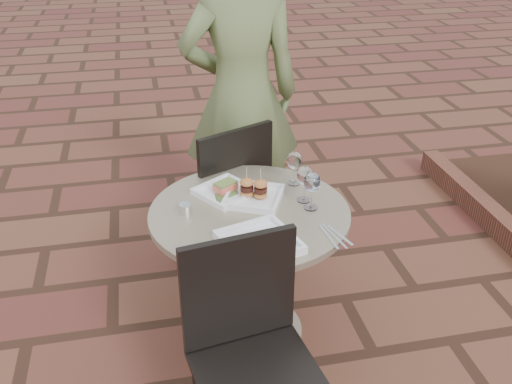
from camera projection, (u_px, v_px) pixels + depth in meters
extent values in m
plane|color=brown|center=(291.00, 366.00, 2.71)|extent=(60.00, 60.00, 0.00)
cylinder|color=gray|center=(250.00, 330.00, 2.89)|extent=(0.52, 0.52, 0.04)
cylinder|color=gray|center=(250.00, 278.00, 2.73)|extent=(0.08, 0.08, 0.70)
cylinder|color=tan|center=(249.00, 213.00, 2.55)|extent=(0.90, 0.90, 0.03)
cube|color=black|center=(217.00, 198.00, 3.21)|extent=(0.58, 0.58, 0.03)
cube|color=black|center=(236.00, 171.00, 2.94)|extent=(0.41, 0.21, 0.46)
cylinder|color=black|center=(228.00, 209.00, 3.55)|extent=(0.02, 0.02, 0.44)
cylinder|color=black|center=(174.00, 228.00, 3.36)|extent=(0.02, 0.02, 0.44)
cylinder|color=black|center=(264.00, 236.00, 3.28)|extent=(0.02, 0.02, 0.44)
cylinder|color=black|center=(208.00, 259.00, 3.09)|extent=(0.02, 0.02, 0.44)
cube|color=black|center=(258.00, 376.00, 2.06)|extent=(0.50, 0.50, 0.03)
cube|color=black|center=(239.00, 289.00, 2.11)|extent=(0.44, 0.10, 0.46)
cylinder|color=black|center=(284.00, 370.00, 2.39)|extent=(0.02, 0.02, 0.44)
imported|color=#59693A|center=(241.00, 97.00, 3.22)|extent=(0.69, 0.46, 1.88)
cube|color=white|center=(226.00, 193.00, 2.67)|extent=(0.33, 0.33, 0.01)
cube|color=#EF6A54|center=(225.00, 187.00, 2.65)|extent=(0.12, 0.11, 0.03)
cube|color=#5B7133|center=(225.00, 183.00, 2.64)|extent=(0.12, 0.11, 0.01)
cube|color=white|center=(254.00, 198.00, 2.62)|extent=(0.33, 0.33, 0.01)
cube|color=white|center=(259.00, 244.00, 2.30)|extent=(0.35, 0.35, 0.01)
ellipsoid|color=#EA6071|center=(251.00, 252.00, 2.22)|extent=(0.05, 0.04, 0.02)
cylinder|color=white|center=(311.00, 207.00, 2.56)|extent=(0.06, 0.06, 0.00)
cylinder|color=white|center=(311.00, 199.00, 2.54)|extent=(0.01, 0.01, 0.08)
ellipsoid|color=white|center=(312.00, 182.00, 2.50)|extent=(0.08, 0.08, 0.10)
cylinder|color=white|center=(312.00, 183.00, 2.50)|extent=(0.06, 0.06, 0.04)
cylinder|color=white|center=(294.00, 183.00, 2.76)|extent=(0.06, 0.06, 0.00)
cylinder|color=white|center=(294.00, 176.00, 2.74)|extent=(0.01, 0.01, 0.07)
ellipsoid|color=white|center=(295.00, 161.00, 2.70)|extent=(0.07, 0.07, 0.09)
cylinder|color=white|center=(304.00, 200.00, 2.62)|extent=(0.06, 0.06, 0.00)
cylinder|color=white|center=(304.00, 192.00, 2.60)|extent=(0.01, 0.01, 0.08)
ellipsoid|color=white|center=(305.00, 176.00, 2.56)|extent=(0.07, 0.07, 0.09)
cylinder|color=silver|center=(186.00, 208.00, 2.51)|extent=(0.08, 0.08, 0.04)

